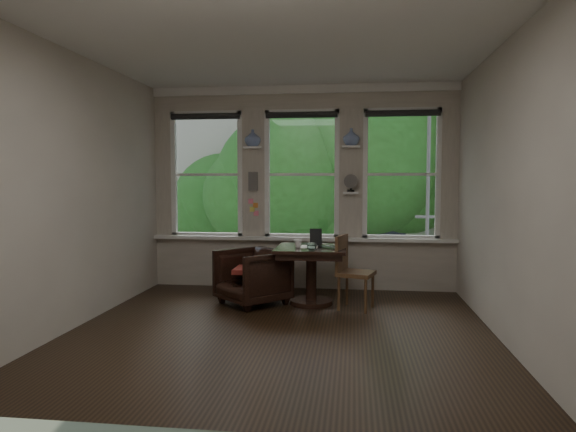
# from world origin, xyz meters

# --- Properties ---
(ground) EXTENTS (4.50, 4.50, 0.00)m
(ground) POSITION_xyz_m (0.00, 0.00, 0.00)
(ground) COLOR black
(ground) RESTS_ON ground
(ceiling) EXTENTS (4.50, 4.50, 0.00)m
(ceiling) POSITION_xyz_m (0.00, 0.00, 3.00)
(ceiling) COLOR silver
(ceiling) RESTS_ON ground
(wall_back) EXTENTS (4.50, 0.00, 4.50)m
(wall_back) POSITION_xyz_m (0.00, 2.25, 1.50)
(wall_back) COLOR beige
(wall_back) RESTS_ON ground
(wall_front) EXTENTS (4.50, 0.00, 4.50)m
(wall_front) POSITION_xyz_m (0.00, -2.25, 1.50)
(wall_front) COLOR beige
(wall_front) RESTS_ON ground
(wall_left) EXTENTS (0.00, 4.50, 4.50)m
(wall_left) POSITION_xyz_m (-2.25, 0.00, 1.50)
(wall_left) COLOR beige
(wall_left) RESTS_ON ground
(wall_right) EXTENTS (0.00, 4.50, 4.50)m
(wall_right) POSITION_xyz_m (2.25, 0.00, 1.50)
(wall_right) COLOR beige
(wall_right) RESTS_ON ground
(window_left) EXTENTS (1.10, 0.12, 1.90)m
(window_left) POSITION_xyz_m (-1.45, 2.25, 1.70)
(window_left) COLOR white
(window_left) RESTS_ON ground
(window_center) EXTENTS (1.10, 0.12, 1.90)m
(window_center) POSITION_xyz_m (0.00, 2.25, 1.70)
(window_center) COLOR white
(window_center) RESTS_ON ground
(window_right) EXTENTS (1.10, 0.12, 1.90)m
(window_right) POSITION_xyz_m (1.45, 2.25, 1.70)
(window_right) COLOR white
(window_right) RESTS_ON ground
(shelf_left) EXTENTS (0.26, 0.16, 0.03)m
(shelf_left) POSITION_xyz_m (-0.72, 2.15, 2.10)
(shelf_left) COLOR white
(shelf_left) RESTS_ON ground
(shelf_right) EXTENTS (0.26, 0.16, 0.03)m
(shelf_right) POSITION_xyz_m (0.72, 2.15, 2.10)
(shelf_right) COLOR white
(shelf_right) RESTS_ON ground
(intercom) EXTENTS (0.14, 0.06, 0.28)m
(intercom) POSITION_xyz_m (-0.72, 2.18, 1.60)
(intercom) COLOR #59544F
(intercom) RESTS_ON ground
(sticky_notes) EXTENTS (0.16, 0.01, 0.24)m
(sticky_notes) POSITION_xyz_m (-0.72, 2.19, 1.25)
(sticky_notes) COLOR pink
(sticky_notes) RESTS_ON ground
(desk_fan) EXTENTS (0.20, 0.20, 0.24)m
(desk_fan) POSITION_xyz_m (0.72, 2.13, 1.53)
(desk_fan) COLOR #59544F
(desk_fan) RESTS_ON ground
(vase_left) EXTENTS (0.24, 0.24, 0.25)m
(vase_left) POSITION_xyz_m (-0.72, 2.15, 2.24)
(vase_left) COLOR silver
(vase_left) RESTS_ON shelf_left
(vase_right) EXTENTS (0.24, 0.24, 0.25)m
(vase_right) POSITION_xyz_m (0.72, 2.15, 2.24)
(vase_right) COLOR silver
(vase_right) RESTS_ON shelf_right
(table) EXTENTS (0.90, 0.90, 0.75)m
(table) POSITION_xyz_m (0.23, 1.22, 0.38)
(table) COLOR black
(table) RESTS_ON ground
(armchair_left) EXTENTS (1.10, 1.10, 0.72)m
(armchair_left) POSITION_xyz_m (-0.53, 1.12, 0.36)
(armchair_left) COLOR black
(armchair_left) RESTS_ON ground
(cushion_red) EXTENTS (0.45, 0.45, 0.06)m
(cushion_red) POSITION_xyz_m (-0.53, 1.12, 0.45)
(cushion_red) COLOR maroon
(cushion_red) RESTS_ON armchair_left
(side_chair_right) EXTENTS (0.52, 0.52, 0.92)m
(side_chair_right) POSITION_xyz_m (0.81, 1.03, 0.46)
(side_chair_right) COLOR #4C341B
(side_chair_right) RESTS_ON ground
(laptop) EXTENTS (0.36, 0.32, 0.02)m
(laptop) POSITION_xyz_m (0.41, 1.13, 0.76)
(laptop) COLOR black
(laptop) RESTS_ON table
(mug) EXTENTS (0.13, 0.13, 0.10)m
(mug) POSITION_xyz_m (0.06, 1.17, 0.80)
(mug) COLOR white
(mug) RESTS_ON table
(drinking_glass) EXTENTS (0.13, 0.13, 0.10)m
(drinking_glass) POSITION_xyz_m (0.26, 0.89, 0.80)
(drinking_glass) COLOR white
(drinking_glass) RESTS_ON table
(tablet) EXTENTS (0.17, 0.10, 0.22)m
(tablet) POSITION_xyz_m (0.27, 1.43, 0.86)
(tablet) COLOR black
(tablet) RESTS_ON table
(papers) EXTENTS (0.23, 0.31, 0.00)m
(papers) POSITION_xyz_m (0.20, 1.24, 0.75)
(papers) COLOR silver
(papers) RESTS_ON table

